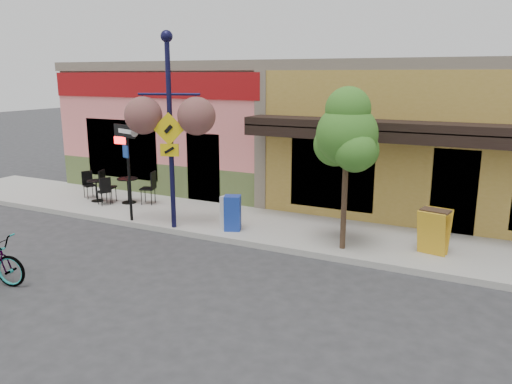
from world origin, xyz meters
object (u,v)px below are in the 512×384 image
building (336,127)px  one_way_sign (129,173)px  lamp_post (170,133)px  newspaper_box_blue (233,213)px  newspaper_box_grey (230,213)px  street_tree (346,169)px

building → one_way_sign: size_ratio=6.89×
lamp_post → newspaper_box_blue: lamp_post is taller
building → newspaper_box_grey: bearing=-97.2°
building → lamp_post: (-2.20, -6.85, 0.40)m
newspaper_box_blue → street_tree: bearing=-23.0°
one_way_sign → street_tree: bearing=22.4°
lamp_post → building: bearing=53.7°
newspaper_box_blue → street_tree: street_tree is taller
lamp_post → one_way_sign: lamp_post is taller
one_way_sign → lamp_post: bearing=18.5°
one_way_sign → newspaper_box_grey: bearing=29.4°
lamp_post → street_tree: size_ratio=1.34×
building → one_way_sign: 7.79m
newspaper_box_blue → newspaper_box_grey: 0.13m
newspaper_box_grey → street_tree: (3.07, -0.14, 1.43)m
one_way_sign → newspaper_box_blue: 3.10m
building → newspaper_box_grey: 6.57m
lamp_post → newspaper_box_blue: bearing=-0.9°
building → street_tree: building is taller
one_way_sign → newspaper_box_grey: 3.01m
lamp_post → street_tree: lamp_post is taller
building → one_way_sign: (-3.62, -6.85, -0.78)m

